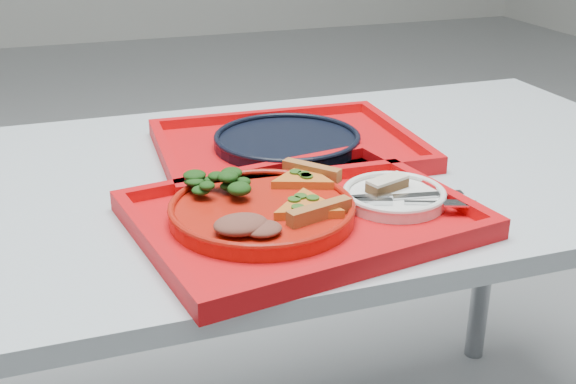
{
  "coord_description": "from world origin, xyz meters",
  "views": [
    {
      "loc": [
        -0.3,
        -1.08,
        1.2
      ],
      "look_at": [
        0.01,
        -0.16,
        0.78
      ],
      "focal_mm": 45.0,
      "sensor_mm": 36.0,
      "label": 1
    }
  ],
  "objects_px": {
    "tray_main": "(301,220)",
    "tray_far": "(287,149)",
    "navy_plate": "(287,142)",
    "dinner_plate": "(262,213)",
    "dessert_bar": "(387,184)"
  },
  "relations": [
    {
      "from": "tray_far",
      "to": "dinner_plate",
      "type": "xyz_separation_m",
      "value": [
        -0.13,
        -0.28,
        0.02
      ]
    },
    {
      "from": "dinner_plate",
      "to": "tray_far",
      "type": "bearing_deg",
      "value": 64.5
    },
    {
      "from": "tray_main",
      "to": "navy_plate",
      "type": "distance_m",
      "value": 0.3
    },
    {
      "from": "tray_main",
      "to": "tray_far",
      "type": "distance_m",
      "value": 0.3
    },
    {
      "from": "navy_plate",
      "to": "dessert_bar",
      "type": "height_order",
      "value": "dessert_bar"
    },
    {
      "from": "tray_main",
      "to": "dessert_bar",
      "type": "relative_size",
      "value": 6.36
    },
    {
      "from": "navy_plate",
      "to": "tray_main",
      "type": "bearing_deg",
      "value": -104.97
    },
    {
      "from": "tray_far",
      "to": "navy_plate",
      "type": "xyz_separation_m",
      "value": [
        0.0,
        0.0,
        0.01
      ]
    },
    {
      "from": "tray_far",
      "to": "dinner_plate",
      "type": "bearing_deg",
      "value": -113.32
    },
    {
      "from": "dinner_plate",
      "to": "dessert_bar",
      "type": "height_order",
      "value": "dessert_bar"
    },
    {
      "from": "tray_main",
      "to": "navy_plate",
      "type": "bearing_deg",
      "value": 65.79
    },
    {
      "from": "tray_far",
      "to": "dessert_bar",
      "type": "bearing_deg",
      "value": -73.87
    },
    {
      "from": "tray_far",
      "to": "tray_main",
      "type": "bearing_deg",
      "value": -102.79
    },
    {
      "from": "tray_far",
      "to": "dinner_plate",
      "type": "height_order",
      "value": "dinner_plate"
    },
    {
      "from": "tray_main",
      "to": "dessert_bar",
      "type": "bearing_deg",
      "value": -1.77
    }
  ]
}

